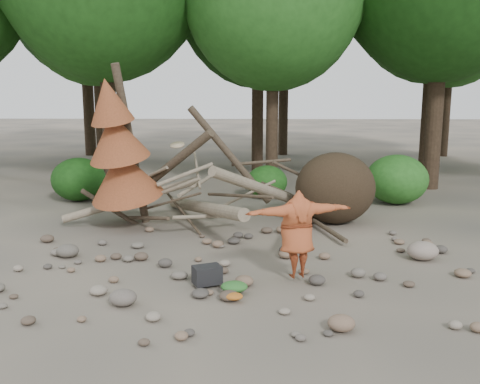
{
  "coord_description": "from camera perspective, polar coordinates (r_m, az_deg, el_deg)",
  "views": [
    {
      "loc": [
        0.36,
        -10.25,
        3.64
      ],
      "look_at": [
        0.05,
        1.5,
        1.4
      ],
      "focal_mm": 40.0,
      "sensor_mm": 36.0,
      "label": 1
    }
  ],
  "objects": [
    {
      "name": "boulder_front_left",
      "position": [
        9.55,
        -12.38,
        -10.94
      ],
      "size": [
        0.48,
        0.43,
        0.29
      ],
      "primitive_type": "ellipsoid",
      "color": "#665D55",
      "rests_on": "ground"
    },
    {
      "name": "cloth_green",
      "position": [
        9.84,
        -0.62,
        -10.33
      ],
      "size": [
        0.49,
        0.41,
        0.18
      ],
      "primitive_type": "ellipsoid",
      "color": "#2C6528",
      "rests_on": "ground"
    },
    {
      "name": "dead_conifer",
      "position": [
        14.14,
        -12.75,
        4.32
      ],
      "size": [
        2.06,
        2.16,
        4.35
      ],
      "color": "#4C3F30",
      "rests_on": "ground"
    },
    {
      "name": "cloth_orange",
      "position": [
        9.5,
        -0.65,
        -11.35
      ],
      "size": [
        0.32,
        0.26,
        0.12
      ],
      "primitive_type": "ellipsoid",
      "color": "#A4591C",
      "rests_on": "ground"
    },
    {
      "name": "bush_right",
      "position": [
        18.08,
        16.38,
        1.31
      ],
      "size": [
        2.0,
        2.0,
        1.6
      ],
      "primitive_type": "ellipsoid",
      "color": "#2A6D21",
      "rests_on": "ground"
    },
    {
      "name": "ground",
      "position": [
        10.88,
        -0.47,
        -8.75
      ],
      "size": [
        120.0,
        120.0,
        0.0
      ],
      "primitive_type": "plane",
      "color": "#514C44",
      "rests_on": "ground"
    },
    {
      "name": "deadfall_pile",
      "position": [
        14.82,
        7.93,
        0.23
      ],
      "size": [
        8.55,
        5.24,
        3.3
      ],
      "color": "#332619",
      "rests_on": "ground"
    },
    {
      "name": "backpack",
      "position": [
        10.19,
        -3.53,
        -9.12
      ],
      "size": [
        0.61,
        0.52,
        0.34
      ],
      "primitive_type": "cube",
      "rotation": [
        0.0,
        0.0,
        0.42
      ],
      "color": "black",
      "rests_on": "ground"
    },
    {
      "name": "boulder_front_right",
      "position": [
        8.58,
        10.76,
        -13.56
      ],
      "size": [
        0.43,
        0.38,
        0.26
      ],
      "primitive_type": "ellipsoid",
      "color": "#7B604C",
      "rests_on": "ground"
    },
    {
      "name": "bush_left",
      "position": [
        18.63,
        -16.83,
        1.31
      ],
      "size": [
        1.8,
        1.8,
        1.44
      ],
      "primitive_type": "ellipsoid",
      "color": "#194813",
      "rests_on": "ground"
    },
    {
      "name": "frisbee_thrower",
      "position": [
        10.31,
        6.11,
        -4.45
      ],
      "size": [
        3.62,
        1.32,
        2.57
      ],
      "color": "#A64825",
      "rests_on": "ground"
    },
    {
      "name": "boulder_mid_left",
      "position": [
        12.49,
        -17.91,
        -5.98
      ],
      "size": [
        0.49,
        0.45,
        0.3
      ],
      "primitive_type": "ellipsoid",
      "color": "#5C564E",
      "rests_on": "ground"
    },
    {
      "name": "bush_mid",
      "position": [
        18.31,
        2.88,
        1.09
      ],
      "size": [
        1.4,
        1.4,
        1.12
      ],
      "primitive_type": "ellipsoid",
      "color": "#215C1A",
      "rests_on": "ground"
    },
    {
      "name": "boulder_mid_right",
      "position": [
        12.36,
        18.92,
        -5.95
      ],
      "size": [
        0.68,
        0.61,
        0.41
      ],
      "primitive_type": "ellipsoid",
      "color": "gray",
      "rests_on": "ground"
    }
  ]
}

